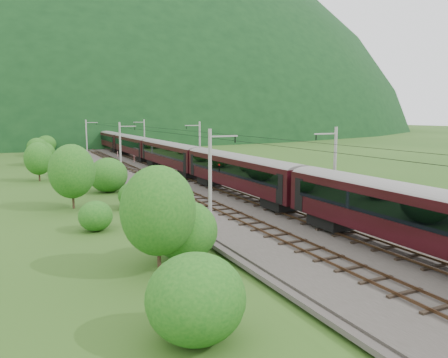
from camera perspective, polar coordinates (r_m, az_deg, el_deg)
name	(u,v)px	position (r m, az deg, el deg)	size (l,w,h in m)	color
ground	(276,224)	(38.12, 6.80, -5.90)	(600.00, 600.00, 0.00)	#264816
railbed	(225,202)	(46.61, 0.19, -3.01)	(14.00, 220.00, 0.30)	#38332D
track_left	(205,202)	(45.59, -2.53, -2.99)	(2.40, 220.00, 0.27)	brown
track_right	(245,198)	(47.65, 2.79, -2.49)	(2.40, 220.00, 0.27)	brown
catenary_left	(121,149)	(64.78, -13.32, 3.88)	(2.54, 192.28, 8.00)	gray
catenary_right	(199,146)	(68.45, -3.24, 4.33)	(2.54, 192.28, 8.00)	gray
overhead_wires	(225,137)	(45.74, 0.20, 5.56)	(4.83, 198.00, 0.03)	black
mountain_main	(49,130)	(291.94, -21.88, 6.00)	(504.00, 360.00, 244.00)	black
train	(171,151)	(69.60, -6.89, 3.68)	(3.14, 172.88, 5.47)	black
hazard_post_near	(118,154)	(96.27, -13.71, 3.18)	(0.14, 0.14, 1.33)	red
hazard_post_far	(134,159)	(85.09, -11.66, 2.60)	(0.15, 0.15, 1.39)	red
signal	(157,175)	(56.87, -8.75, 0.55)	(0.26, 0.26, 2.36)	black
vegetation_left	(84,178)	(50.91, -17.79, 0.14)	(12.39, 146.41, 6.50)	#1A5416
vegetation_right	(309,185)	(52.43, 11.00, -0.72)	(6.10, 93.23, 2.68)	#1A5416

